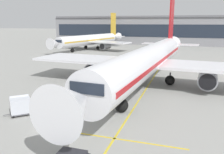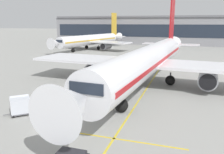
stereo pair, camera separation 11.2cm
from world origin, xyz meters
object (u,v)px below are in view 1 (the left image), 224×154
baggage_cart_third (20,105)px  safety_cone_engine_keepout (101,83)px  ground_crew_by_carts (94,92)px  belt_loader (101,94)px  baggage_cart_second (46,102)px  parked_airplane (149,60)px  distant_airplane (90,40)px  baggage_cart_lead (70,98)px  ground_crew_by_loader (63,99)px  ground_crew_marshaller (65,96)px

baggage_cart_third → safety_cone_engine_keepout: bearing=74.3°
ground_crew_by_carts → belt_loader: bearing=-20.0°
belt_loader → baggage_cart_second: bearing=-132.6°
parked_airplane → baggage_cart_third: bearing=-124.0°
parked_airplane → distant_airplane: 49.65m
distant_airplane → baggage_cart_second: bearing=-72.0°
baggage_cart_lead → ground_crew_by_loader: size_ratio=1.46×
ground_crew_by_carts → baggage_cart_second: bearing=-123.3°
ground_crew_by_carts → ground_crew_by_loader: bearing=-122.8°
ground_crew_by_carts → baggage_cart_third: bearing=-128.9°
parked_airplane → ground_crew_by_carts: size_ratio=27.71×
ground_crew_by_carts → safety_cone_engine_keepout: 7.11m
parked_airplane → baggage_cart_second: (-8.72, -14.36, -2.88)m
ground_crew_by_loader → ground_crew_by_carts: 4.18m
parked_airplane → baggage_cart_second: parked_airplane is taller
belt_loader → baggage_cart_lead: 3.74m
ground_crew_marshaller → safety_cone_engine_keepout: bearing=84.3°
ground_crew_by_loader → distant_airplane: bearing=109.6°
parked_airplane → ground_crew_by_carts: bearing=-120.1°
ground_crew_by_loader → baggage_cart_third: bearing=-134.5°
distant_airplane → ground_crew_by_carts: bearing=-67.0°
belt_loader → baggage_cart_third: (-6.47, -6.39, 0.08)m
belt_loader → distant_airplane: (-22.64, 51.25, 2.38)m
baggage_cart_lead → distant_airplane: size_ratio=0.07×
baggage_cart_second → ground_crew_by_carts: size_ratio=1.46×
safety_cone_engine_keepout → baggage_cart_second: bearing=-98.5°
ground_crew_marshaller → distant_airplane: size_ratio=0.05×
belt_loader → safety_cone_engine_keepout: belt_loader is taller
safety_cone_engine_keepout → distant_airplane: 48.42m
safety_cone_engine_keepout → baggage_cart_third: bearing=-105.7°
ground_crew_marshaller → distant_airplane: bearing=109.6°
baggage_cart_lead → ground_crew_marshaller: 0.89m
parked_airplane → baggage_cart_lead: bearing=-120.1°
baggage_cart_third → ground_crew_by_carts: 8.68m
parked_airplane → baggage_cart_lead: (-7.02, -12.11, -2.88)m
belt_loader → baggage_cart_third: bearing=-135.4°
parked_airplane → ground_crew_marshaller: bearing=-123.6°
parked_airplane → ground_crew_by_loader: parked_airplane is taller
ground_crew_by_loader → baggage_cart_second: bearing=-124.4°
ground_crew_marshaller → distant_airplane: (-19.07, 53.55, 2.30)m
baggage_cart_third → ground_crew_by_loader: size_ratio=1.46×
baggage_cart_third → distant_airplane: bearing=105.7°
ground_crew_by_loader → ground_crew_by_carts: (2.26, 3.52, 0.00)m
baggage_cart_lead → ground_crew_marshaller: baggage_cart_lead is taller
ground_crew_by_carts → distant_airplane: distant_airplane is taller
baggage_cart_third → ground_crew_by_loader: bearing=45.5°
ground_crew_marshaller → parked_airplane: bearing=56.4°
belt_loader → safety_cone_engine_keepout: size_ratio=6.61×
baggage_cart_second → ground_crew_by_carts: bearing=56.7°
ground_crew_by_carts → distant_airplane: 55.33m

